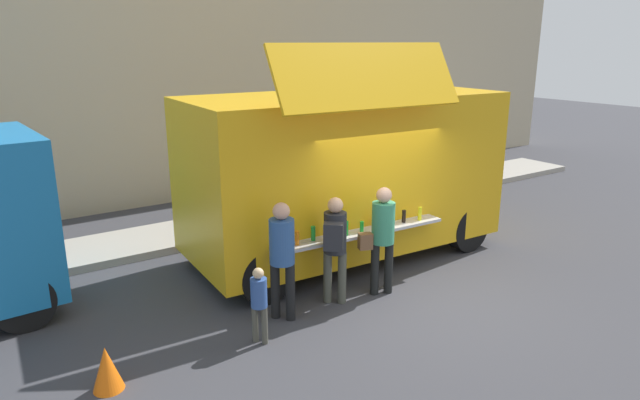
{
  "coord_description": "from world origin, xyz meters",
  "views": [
    {
      "loc": [
        -5.82,
        -5.89,
        3.94
      ],
      "look_at": [
        -0.64,
        1.77,
        1.3
      ],
      "focal_mm": 31.29,
      "sensor_mm": 36.0,
      "label": 1
    }
  ],
  "objects_px": {
    "customer_front_ordering": "(382,232)",
    "child_near_queue": "(259,299)",
    "food_truck_main": "(345,170)",
    "customer_mid_with_backpack": "(335,240)",
    "traffic_cone_orange": "(107,368)",
    "customer_rear_waiting": "(282,251)",
    "trash_bin": "(425,175)"
  },
  "relations": [
    {
      "from": "customer_front_ordering",
      "to": "child_near_queue",
      "type": "bearing_deg",
      "value": 116.61
    },
    {
      "from": "food_truck_main",
      "to": "customer_mid_with_backpack",
      "type": "relative_size",
      "value": 3.44
    },
    {
      "from": "food_truck_main",
      "to": "child_near_queue",
      "type": "distance_m",
      "value": 3.63
    },
    {
      "from": "food_truck_main",
      "to": "child_near_queue",
      "type": "relative_size",
      "value": 5.39
    },
    {
      "from": "traffic_cone_orange",
      "to": "customer_mid_with_backpack",
      "type": "distance_m",
      "value": 3.59
    },
    {
      "from": "traffic_cone_orange",
      "to": "customer_rear_waiting",
      "type": "height_order",
      "value": "customer_rear_waiting"
    },
    {
      "from": "traffic_cone_orange",
      "to": "food_truck_main",
      "type": "bearing_deg",
      "value": 21.68
    },
    {
      "from": "food_truck_main",
      "to": "traffic_cone_orange",
      "type": "distance_m",
      "value": 5.4
    },
    {
      "from": "customer_front_ordering",
      "to": "child_near_queue",
      "type": "relative_size",
      "value": 1.63
    },
    {
      "from": "traffic_cone_orange",
      "to": "trash_bin",
      "type": "height_order",
      "value": "trash_bin"
    },
    {
      "from": "customer_mid_with_backpack",
      "to": "child_near_queue",
      "type": "relative_size",
      "value": 1.57
    },
    {
      "from": "trash_bin",
      "to": "customer_mid_with_backpack",
      "type": "relative_size",
      "value": 0.6
    },
    {
      "from": "customer_mid_with_backpack",
      "to": "customer_rear_waiting",
      "type": "relative_size",
      "value": 0.96
    },
    {
      "from": "traffic_cone_orange",
      "to": "child_near_queue",
      "type": "bearing_deg",
      "value": -1.78
    },
    {
      "from": "food_truck_main",
      "to": "trash_bin",
      "type": "bearing_deg",
      "value": 30.67
    },
    {
      "from": "trash_bin",
      "to": "customer_front_ordering",
      "type": "height_order",
      "value": "customer_front_ordering"
    },
    {
      "from": "traffic_cone_orange",
      "to": "customer_mid_with_backpack",
      "type": "height_order",
      "value": "customer_mid_with_backpack"
    },
    {
      "from": "trash_bin",
      "to": "customer_rear_waiting",
      "type": "height_order",
      "value": "customer_rear_waiting"
    },
    {
      "from": "customer_mid_with_backpack",
      "to": "child_near_queue",
      "type": "height_order",
      "value": "customer_mid_with_backpack"
    },
    {
      "from": "food_truck_main",
      "to": "customer_front_ordering",
      "type": "relative_size",
      "value": 3.3
    },
    {
      "from": "food_truck_main",
      "to": "customer_rear_waiting",
      "type": "distance_m",
      "value": 2.82
    },
    {
      "from": "customer_front_ordering",
      "to": "customer_rear_waiting",
      "type": "height_order",
      "value": "customer_rear_waiting"
    },
    {
      "from": "food_truck_main",
      "to": "child_near_queue",
      "type": "bearing_deg",
      "value": -142.52
    },
    {
      "from": "trash_bin",
      "to": "child_near_queue",
      "type": "distance_m",
      "value": 8.44
    },
    {
      "from": "trash_bin",
      "to": "customer_mid_with_backpack",
      "type": "height_order",
      "value": "customer_mid_with_backpack"
    },
    {
      "from": "traffic_cone_orange",
      "to": "child_near_queue",
      "type": "height_order",
      "value": "child_near_queue"
    },
    {
      "from": "customer_rear_waiting",
      "to": "customer_mid_with_backpack",
      "type": "bearing_deg",
      "value": -39.9
    },
    {
      "from": "traffic_cone_orange",
      "to": "customer_mid_with_backpack",
      "type": "xyz_separation_m",
      "value": [
        3.49,
        0.33,
        0.77
      ]
    },
    {
      "from": "trash_bin",
      "to": "customer_front_ordering",
      "type": "xyz_separation_m",
      "value": [
        -4.92,
        -4.04,
        0.54
      ]
    },
    {
      "from": "customer_mid_with_backpack",
      "to": "food_truck_main",
      "type": "bearing_deg",
      "value": 0.53
    },
    {
      "from": "customer_front_ordering",
      "to": "child_near_queue",
      "type": "height_order",
      "value": "customer_front_ordering"
    },
    {
      "from": "traffic_cone_orange",
      "to": "customer_front_ordering",
      "type": "bearing_deg",
      "value": 2.78
    }
  ]
}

